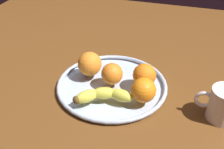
{
  "coord_description": "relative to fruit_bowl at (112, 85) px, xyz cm",
  "views": [
    {
      "loc": [
        -19.09,
        62.2,
        49.96
      ],
      "look_at": [
        0.0,
        0.0,
        4.8
      ],
      "focal_mm": 42.84,
      "sensor_mm": 36.0,
      "label": 1
    }
  ],
  "objects": [
    {
      "name": "ground_plane",
      "position": [
        0.0,
        0.0,
        -2.92
      ],
      "size": [
        154.66,
        154.66,
        4.0
      ],
      "primitive_type": "cube",
      "color": "brown"
    },
    {
      "name": "fruit_bowl",
      "position": [
        0.0,
        0.0,
        0.0
      ],
      "size": [
        33.49,
        33.49,
        1.8
      ],
      "color": "silver",
      "rests_on": "ground_plane"
    },
    {
      "name": "banana",
      "position": [
        0.03,
        8.46,
        2.58
      ],
      "size": [
        16.21,
        9.26,
        3.39
      ],
      "rotation": [
        0.0,
        0.0,
        0.34
      ],
      "color": "#DAD244",
      "rests_on": "fruit_bowl"
    },
    {
      "name": "orange_front_right",
      "position": [
        0.11,
        -0.1,
        4.14
      ],
      "size": [
        6.5,
        6.5,
        6.5
      ],
      "primitive_type": "sphere",
      "color": "orange",
      "rests_on": "fruit_bowl"
    },
    {
      "name": "orange_back_left",
      "position": [
        -10.53,
        5.23,
        4.35
      ],
      "size": [
        6.94,
        6.94,
        6.94
      ],
      "primitive_type": "sphere",
      "color": "orange",
      "rests_on": "fruit_bowl"
    },
    {
      "name": "orange_back_right",
      "position": [
        8.0,
        -2.48,
        4.63
      ],
      "size": [
        7.49,
        7.49,
        7.49
      ],
      "primitive_type": "sphere",
      "color": "orange",
      "rests_on": "fruit_bowl"
    },
    {
      "name": "orange_front_left",
      "position": [
        -9.37,
        -1.82,
        4.34
      ],
      "size": [
        6.91,
        6.91,
        6.91
      ],
      "primitive_type": "sphere",
      "color": "orange",
      "rests_on": "fruit_bowl"
    },
    {
      "name": "ambient_mug",
      "position": [
        -31.28,
        4.19,
        3.68
      ],
      "size": [
        11.69,
        7.98,
        9.15
      ],
      "color": "white",
      "rests_on": "ground_plane"
    }
  ]
}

